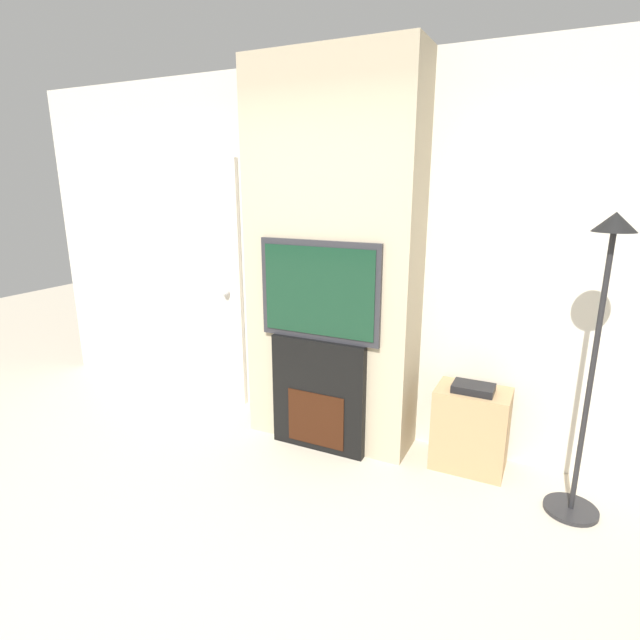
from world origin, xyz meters
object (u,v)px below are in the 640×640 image
at_px(media_stand, 471,428).
at_px(floor_lamp, 597,338).
at_px(television, 320,291).
at_px(fireplace, 320,394).

bearing_deg(media_stand, floor_lamp, -19.71).
xyz_separation_m(television, media_stand, (1.03, 0.21, -0.88)).
relative_size(television, floor_lamp, 0.51).
height_order(television, floor_lamp, floor_lamp).
bearing_deg(floor_lamp, media_stand, 160.29).
xyz_separation_m(floor_lamp, media_stand, (-0.64, 0.23, -0.79)).
bearing_deg(fireplace, television, -90.00).
distance_m(fireplace, television, 0.76).
bearing_deg(floor_lamp, fireplace, 179.11).
xyz_separation_m(fireplace, media_stand, (1.03, 0.20, -0.12)).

